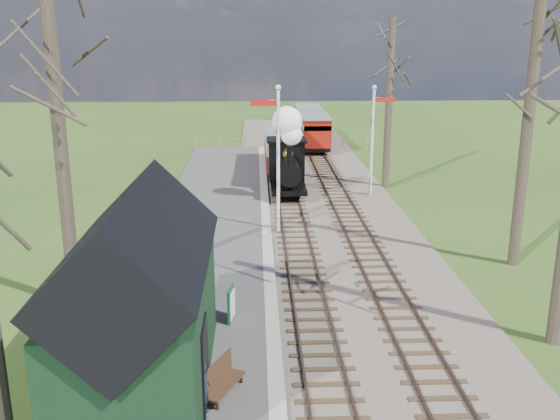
{
  "coord_description": "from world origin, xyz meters",
  "views": [
    {
      "loc": [
        -1.63,
        -9.19,
        8.15
      ],
      "look_at": [
        -0.71,
        13.98,
        1.6
      ],
      "focal_mm": 40.0,
      "sensor_mm": 36.0,
      "label": 1
    }
  ],
  "objects": [
    {
      "name": "coach",
      "position": [
        0.0,
        28.18,
        1.57
      ],
      "size": [
        2.17,
        7.45,
        2.29
      ],
      "color": "black",
      "rests_on": "ground"
    },
    {
      "name": "semaphore_far",
      "position": [
        4.37,
        22.0,
        3.35
      ],
      "size": [
        1.22,
        0.24,
        5.72
      ],
      "color": "silver",
      "rests_on": "ground"
    },
    {
      "name": "distant_hills",
      "position": [
        1.4,
        64.38,
        -16.21
      ],
      "size": [
        114.4,
        48.0,
        22.02
      ],
      "color": "#385B23",
      "rests_on": "ground"
    },
    {
      "name": "red_carriage_b",
      "position": [
        2.6,
        40.54,
        1.45
      ],
      "size": [
        1.99,
        4.94,
        2.1
      ],
      "color": "black",
      "rests_on": "ground"
    },
    {
      "name": "bench",
      "position": [
        -2.49,
        3.49,
        0.57
      ],
      "size": [
        0.95,
        1.44,
        0.8
      ],
      "color": "#3F2716",
      "rests_on": "platform"
    },
    {
      "name": "station_shed",
      "position": [
        -4.3,
        4.0,
        2.27
      ],
      "size": [
        3.25,
        6.3,
        4.78
      ],
      "color": "black",
      "rests_on": "platform"
    },
    {
      "name": "coping_strip",
      "position": [
        -1.2,
        14.0,
        0.1
      ],
      "size": [
        0.4,
        44.0,
        0.21
      ],
      "primitive_type": "cube",
      "color": "#B2AD9E",
      "rests_on": "ground"
    },
    {
      "name": "platform",
      "position": [
        -3.5,
        14.0,
        0.1
      ],
      "size": [
        5.0,
        44.0,
        0.2
      ],
      "primitive_type": "cube",
      "color": "#474442",
      "rests_on": "ground"
    },
    {
      "name": "locomotive",
      "position": [
        -0.01,
        22.12,
        2.14
      ],
      "size": [
        1.86,
        4.34,
        4.65
      ],
      "color": "black",
      "rests_on": "ground"
    },
    {
      "name": "track_near",
      "position": [
        0.0,
        22.0,
        0.1
      ],
      "size": [
        1.6,
        60.0,
        0.15
      ],
      "color": "brown",
      "rests_on": "ground"
    },
    {
      "name": "semaphore_near",
      "position": [
        -0.77,
        16.0,
        3.62
      ],
      "size": [
        1.22,
        0.24,
        6.22
      ],
      "color": "silver",
      "rests_on": "ground"
    },
    {
      "name": "ballast_bed",
      "position": [
        1.3,
        22.0,
        0.05
      ],
      "size": [
        8.0,
        60.0,
        0.1
      ],
      "primitive_type": "cube",
      "color": "brown",
      "rests_on": "ground"
    },
    {
      "name": "fence_line",
      "position": [
        0.3,
        36.0,
        0.55
      ],
      "size": [
        12.6,
        0.08,
        1.0
      ],
      "color": "slate",
      "rests_on": "ground"
    },
    {
      "name": "sign_board",
      "position": [
        -2.37,
        7.28,
        0.7
      ],
      "size": [
        0.21,
        0.68,
        1.0
      ],
      "color": "#104E2C",
      "rests_on": "platform"
    },
    {
      "name": "track_far",
      "position": [
        2.6,
        22.0,
        0.1
      ],
      "size": [
        1.6,
        60.0,
        0.15
      ],
      "color": "brown",
      "rests_on": "ground"
    },
    {
      "name": "bare_trees",
      "position": [
        1.33,
        10.1,
        5.21
      ],
      "size": [
        15.51,
        22.39,
        12.0
      ],
      "color": "#382D23",
      "rests_on": "ground"
    },
    {
      "name": "red_carriage_a",
      "position": [
        2.6,
        35.04,
        1.45
      ],
      "size": [
        1.99,
        4.94,
        2.1
      ],
      "color": "black",
      "rests_on": "ground"
    },
    {
      "name": "person",
      "position": [
        -2.8,
        2.66,
        0.84
      ],
      "size": [
        0.33,
        0.48,
        1.27
      ],
      "primitive_type": "imported",
      "rotation": [
        0.0,
        0.0,
        1.62
      ],
      "color": "black",
      "rests_on": "platform"
    }
  ]
}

